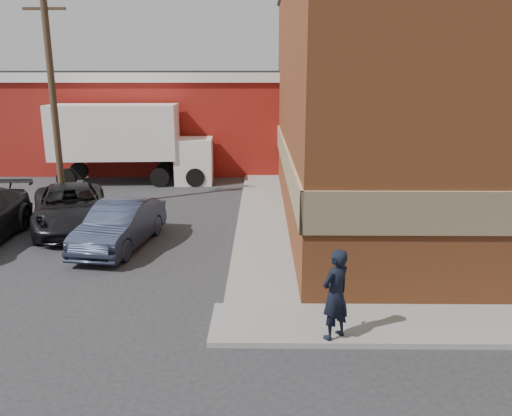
% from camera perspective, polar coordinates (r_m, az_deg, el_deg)
% --- Properties ---
extents(ground, '(90.00, 90.00, 0.00)m').
position_cam_1_polar(ground, '(11.83, -2.26, -11.34)').
color(ground, '#28282B').
rests_on(ground, ground).
extents(brick_building, '(14.25, 18.25, 9.36)m').
position_cam_1_polar(brick_building, '(21.17, 23.14, 12.08)').
color(brick_building, brown).
rests_on(brick_building, ground).
extents(sidewalk_west, '(1.80, 18.00, 0.12)m').
position_cam_1_polar(sidewalk_west, '(20.28, 0.69, -0.06)').
color(sidewalk_west, gray).
rests_on(sidewalk_west, ground).
extents(warehouse, '(16.30, 8.30, 5.60)m').
position_cam_1_polar(warehouse, '(31.42, -11.62, 9.91)').
color(warehouse, maroon).
rests_on(warehouse, ground).
extents(utility_pole, '(2.00, 0.26, 9.00)m').
position_cam_1_polar(utility_pole, '(21.24, -22.26, 12.34)').
color(utility_pole, '#4F3927').
rests_on(utility_pole, ground).
extents(man, '(0.81, 0.78, 1.87)m').
position_cam_1_polar(man, '(10.07, 9.06, -9.71)').
color(man, black).
rests_on(man, sidewalk_south).
extents(sedan, '(2.14, 4.57, 1.45)m').
position_cam_1_polar(sedan, '(16.24, -15.26, -1.87)').
color(sedan, '#293145').
rests_on(sedan, ground).
extents(suv_a, '(4.35, 5.98, 1.51)m').
position_cam_1_polar(suv_a, '(18.85, -20.39, 0.07)').
color(suv_a, black).
rests_on(suv_a, ground).
extents(box_truck, '(8.15, 2.87, 3.96)m').
position_cam_1_polar(box_truck, '(26.06, -14.09, 7.73)').
color(box_truck, white).
rests_on(box_truck, ground).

